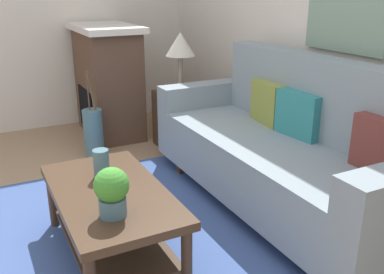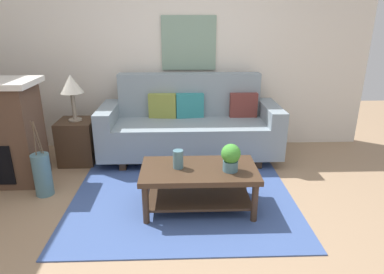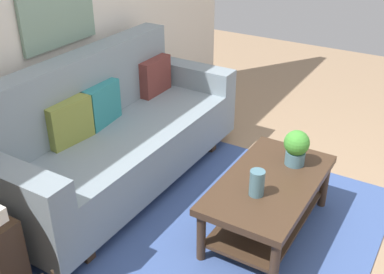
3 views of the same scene
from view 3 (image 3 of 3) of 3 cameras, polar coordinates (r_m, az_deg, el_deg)
ground_plane at (r=3.27m, az=12.07°, el=-14.09°), size 9.20×9.20×0.00m
wall_back at (r=3.69m, az=-18.14°, el=14.13°), size 5.20×0.10×2.70m
area_rug at (r=3.40m, az=4.04°, el=-11.33°), size 2.27×1.98×0.01m
couch at (r=3.72m, az=-9.24°, el=0.07°), size 2.27×0.84×1.08m
throw_pillow_olive at (r=3.46m, az=-14.88°, el=1.80°), size 0.37×0.16×0.32m
throw_pillow_teal at (r=3.69m, az=-11.05°, el=3.95°), size 0.37×0.16×0.32m
throw_pillow_maroon at (r=4.20m, az=-4.67°, el=7.47°), size 0.36×0.12×0.32m
coffee_table at (r=3.25m, az=9.37°, el=-6.95°), size 1.10×0.60×0.43m
tabletop_vase at (r=2.99m, az=7.97°, el=-5.61°), size 0.10×0.10×0.18m
potted_plant_tabletop at (r=3.33m, az=12.67°, el=-1.17°), size 0.18×0.18×0.26m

